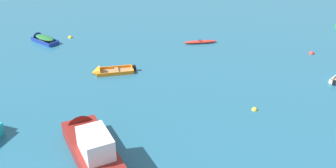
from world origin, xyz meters
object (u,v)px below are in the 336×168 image
at_px(motor_launch_maroon_near_camera, 91,145).
at_px(rowboat_deep_blue_back_row_right, 41,38).
at_px(rowboat_orange_cluster_inner, 104,72).
at_px(mooring_buoy_midfield, 70,38).
at_px(kayak_red_center, 200,42).
at_px(mooring_buoy_trailing, 254,110).
at_px(mooring_buoy_near_foreground, 311,54).

xyz_separation_m(motor_launch_maroon_near_camera, rowboat_deep_blue_back_row_right, (-6.55, 18.27, -0.44)).
distance_m(rowboat_orange_cluster_inner, mooring_buoy_midfield, 9.10).
distance_m(rowboat_deep_blue_back_row_right, mooring_buoy_midfield, 2.75).
relative_size(kayak_red_center, mooring_buoy_trailing, 8.04).
relative_size(rowboat_deep_blue_back_row_right, mooring_buoy_near_foreground, 6.88).
relative_size(motor_launch_maroon_near_camera, mooring_buoy_midfield, 17.17).
xyz_separation_m(motor_launch_maroon_near_camera, mooring_buoy_trailing, (10.80, 4.20, -0.73)).
bearing_deg(rowboat_deep_blue_back_row_right, rowboat_orange_cluster_inner, -49.32).
distance_m(rowboat_deep_blue_back_row_right, rowboat_orange_cluster_inner, 10.01).
xyz_separation_m(rowboat_orange_cluster_inner, mooring_buoy_near_foreground, (18.55, 2.62, -0.15)).
relative_size(mooring_buoy_near_foreground, mooring_buoy_trailing, 1.14).
bearing_deg(mooring_buoy_midfield, kayak_red_center, -10.63).
distance_m(kayak_red_center, rowboat_orange_cluster_inner, 10.60).
bearing_deg(mooring_buoy_trailing, rowboat_orange_cluster_inner, 149.07).
xyz_separation_m(rowboat_orange_cluster_inner, mooring_buoy_midfield, (-3.86, 8.23, -0.15)).
relative_size(rowboat_orange_cluster_inner, mooring_buoy_midfield, 8.50).
bearing_deg(rowboat_orange_cluster_inner, mooring_buoy_trailing, -30.93).
bearing_deg(mooring_buoy_near_foreground, rowboat_orange_cluster_inner, -171.97).
xyz_separation_m(mooring_buoy_near_foreground, mooring_buoy_trailing, (-7.73, -9.10, 0.00)).
xyz_separation_m(rowboat_deep_blue_back_row_right, rowboat_orange_cluster_inner, (6.52, -7.59, -0.14)).
xyz_separation_m(mooring_buoy_trailing, mooring_buoy_midfield, (-14.68, 14.72, 0.00)).
bearing_deg(mooring_buoy_near_foreground, mooring_buoy_midfield, 165.93).
height_order(kayak_red_center, mooring_buoy_midfield, kayak_red_center).
height_order(motor_launch_maroon_near_camera, rowboat_deep_blue_back_row_right, motor_launch_maroon_near_camera).
xyz_separation_m(kayak_red_center, mooring_buoy_trailing, (1.98, -12.34, -0.15)).
bearing_deg(kayak_red_center, mooring_buoy_near_foreground, -18.43).
height_order(motor_launch_maroon_near_camera, mooring_buoy_midfield, motor_launch_maroon_near_camera).
bearing_deg(mooring_buoy_midfield, rowboat_orange_cluster_inner, -64.88).
relative_size(rowboat_orange_cluster_inner, mooring_buoy_near_foreground, 8.03).
height_order(rowboat_deep_blue_back_row_right, rowboat_orange_cluster_inner, rowboat_deep_blue_back_row_right).
relative_size(motor_launch_maroon_near_camera, rowboat_orange_cluster_inner, 2.02).
bearing_deg(mooring_buoy_trailing, mooring_buoy_near_foreground, 49.65).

